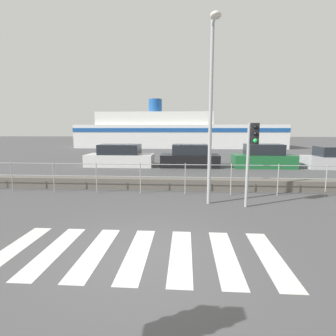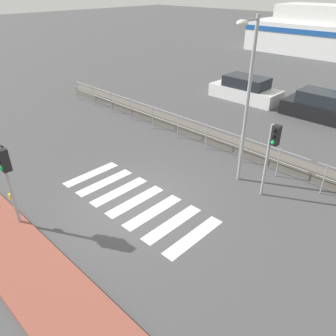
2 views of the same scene
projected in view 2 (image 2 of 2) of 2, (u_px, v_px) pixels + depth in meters
name	position (u px, v px, depth m)	size (l,w,h in m)	color
ground_plane	(137.00, 202.00, 11.56)	(160.00, 160.00, 0.00)	#4C4C4F
sidewalk_brick	(25.00, 263.00, 8.97)	(24.00, 1.80, 0.12)	#934C3D
crosswalk	(135.00, 201.00, 11.61)	(5.85, 2.40, 0.01)	silver
seawall	(233.00, 144.00, 15.14)	(25.65, 0.55, 0.45)	#605B54
harbor_fence	(223.00, 139.00, 14.30)	(23.12, 0.04, 1.24)	#9EA0A3
traffic_light_near	(4.00, 166.00, 9.45)	(0.58, 0.41, 2.74)	#9EA0A3
traffic_light_far	(272.00, 146.00, 10.92)	(0.34, 0.32, 2.75)	#9EA0A3
streetlamp	(246.00, 88.00, 10.96)	(0.32, 1.13, 5.93)	#9EA0A3
parked_car_white	(246.00, 90.00, 21.33)	(4.56, 1.90, 1.50)	silver
parked_car_black	(319.00, 107.00, 18.43)	(3.91, 1.82, 1.52)	black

